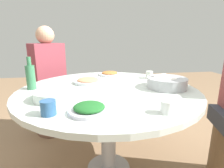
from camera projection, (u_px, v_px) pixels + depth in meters
round_dining_table at (108, 101)px, 1.37m from camera, size 1.33×1.33×0.72m
rice_bowl at (167, 83)px, 1.36m from camera, size 0.30×0.30×0.09m
soup_bowl at (54, 95)px, 1.10m from camera, size 0.24×0.26×0.06m
dish_greens at (89, 109)px, 0.91m from camera, size 0.21×0.21×0.05m
dish_shrimp at (88, 81)px, 1.51m from camera, size 0.24×0.24×0.04m
dish_tofu_braise at (110, 74)px, 1.83m from camera, size 0.22×0.22×0.04m
green_bottle at (31, 76)px, 1.31m from camera, size 0.06×0.06×0.24m
tea_cup_near at (48, 108)px, 0.88m from camera, size 0.08×0.08×0.07m
tea_cup_far at (167, 107)px, 0.90m from camera, size 0.06×0.06×0.07m
tea_cup_side at (149, 75)px, 1.68m from camera, size 0.06×0.06×0.07m
stool_for_diner_right at (52, 113)px, 2.12m from camera, size 0.37×0.37×0.46m
diner_right at (48, 67)px, 1.98m from camera, size 0.46×0.46×0.76m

